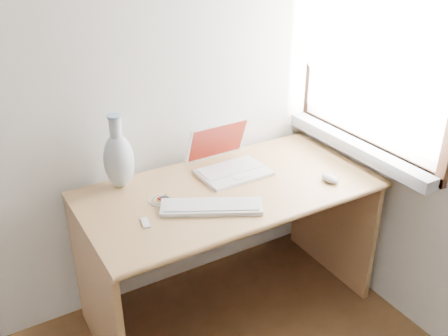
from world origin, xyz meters
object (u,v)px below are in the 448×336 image
laptop (229,161)px  desk (221,217)px  vase (119,159)px  external_keyboard (211,207)px

laptop → desk: bearing=-144.3°
laptop → vase: size_ratio=0.95×
desk → laptop: 0.27m
desk → external_keyboard: external_keyboard is taller
laptop → external_keyboard: (-0.24, -0.27, -0.04)m
external_keyboard → vase: size_ratio=1.26×
laptop → external_keyboard: size_ratio=0.75×
laptop → external_keyboard: 0.36m
desk → vase: size_ratio=3.89×
laptop → vase: bearing=166.0°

